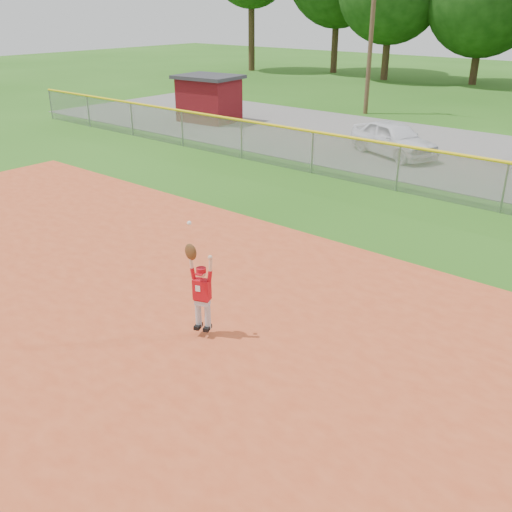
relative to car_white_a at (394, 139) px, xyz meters
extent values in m
plane|color=#295F15|center=(2.30, -14.16, -0.70)|extent=(120.00, 120.00, 0.00)
cube|color=#C84924|center=(2.30, -17.16, -0.68)|extent=(24.00, 16.00, 0.04)
cube|color=slate|center=(2.30, 1.84, -0.69)|extent=(44.00, 10.00, 0.03)
imported|color=white|center=(0.00, 0.00, 0.00)|extent=(4.27, 2.96, 1.35)
cube|color=#590C11|center=(-10.71, 0.59, 0.37)|extent=(2.94, 2.32, 2.14)
cube|color=#333338|center=(-10.71, 0.59, 1.52)|extent=(3.31, 2.70, 0.17)
cube|color=gray|center=(2.30, -4.16, 0.05)|extent=(40.00, 0.03, 1.50)
cylinder|color=yellow|center=(2.30, -4.16, 0.80)|extent=(40.00, 0.10, 0.10)
cylinder|color=gray|center=(-17.70, -4.16, 0.05)|extent=(0.06, 0.06, 1.50)
cylinder|color=gray|center=(-14.37, -4.16, 0.05)|extent=(0.06, 0.06, 1.50)
cylinder|color=gray|center=(-11.03, -4.16, 0.05)|extent=(0.06, 0.06, 1.50)
cylinder|color=gray|center=(-7.70, -4.16, 0.05)|extent=(0.06, 0.06, 1.50)
cylinder|color=gray|center=(-4.37, -4.16, 0.05)|extent=(0.06, 0.06, 1.50)
cylinder|color=gray|center=(-1.03, -4.16, 0.05)|extent=(0.06, 0.06, 1.50)
cylinder|color=gray|center=(2.30, -4.16, 0.05)|extent=(0.06, 0.06, 1.50)
cylinder|color=gray|center=(5.63, -4.16, 0.05)|extent=(0.06, 0.06, 1.50)
cylinder|color=#4C3823|center=(-5.70, 7.84, 3.80)|extent=(0.24, 0.24, 9.00)
cylinder|color=#422D1C|center=(-24.95, 20.85, 2.23)|extent=(0.56, 0.56, 5.87)
cylinder|color=#422D1C|center=(-18.31, 24.24, 2.34)|extent=(0.56, 0.56, 6.10)
cylinder|color=#422D1C|center=(-12.33, 22.37, 1.51)|extent=(0.56, 0.56, 4.43)
cylinder|color=#422D1C|center=(-5.78, 24.01, 1.35)|extent=(0.56, 0.56, 4.11)
cylinder|color=silver|center=(3.63, -14.54, -0.28)|extent=(0.14, 0.14, 0.51)
cylinder|color=silver|center=(3.80, -14.48, -0.28)|extent=(0.14, 0.14, 0.51)
cube|color=black|center=(3.64, -14.57, -0.50)|extent=(0.17, 0.23, 0.07)
cube|color=black|center=(3.81, -14.51, -0.50)|extent=(0.17, 0.23, 0.07)
cube|color=silver|center=(3.72, -14.51, 0.01)|extent=(0.30, 0.23, 0.10)
cube|color=maroon|center=(3.72, -14.51, 0.07)|extent=(0.31, 0.24, 0.04)
cube|color=red|center=(3.72, -14.51, 0.26)|extent=(0.34, 0.26, 0.38)
cube|color=white|center=(3.71, -14.60, 0.31)|extent=(0.09, 0.04, 0.11)
sphere|color=beige|center=(3.72, -14.51, 0.59)|extent=(0.22, 0.22, 0.17)
cylinder|color=#B40B16|center=(3.72, -14.51, 0.64)|extent=(0.23, 0.23, 0.08)
cube|color=#B40B16|center=(3.75, -14.59, 0.60)|extent=(0.16, 0.14, 0.02)
cylinder|color=red|center=(3.57, -14.57, 0.55)|extent=(0.12, 0.10, 0.21)
cylinder|color=beige|center=(3.55, -14.57, 0.77)|extent=(0.09, 0.08, 0.23)
ellipsoid|color=#4C2D14|center=(3.55, -14.57, 0.96)|extent=(0.29, 0.20, 0.30)
sphere|color=white|center=(3.55, -14.57, 1.49)|extent=(0.10, 0.10, 0.08)
cylinder|color=red|center=(3.87, -14.45, 0.55)|extent=(0.12, 0.10, 0.21)
cylinder|color=beige|center=(3.89, -14.44, 0.77)|extent=(0.09, 0.08, 0.23)
sphere|color=beige|center=(3.89, -14.44, 0.91)|extent=(0.10, 0.10, 0.08)
camera|label=1|loc=(10.19, -20.80, 4.89)|focal=40.00mm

